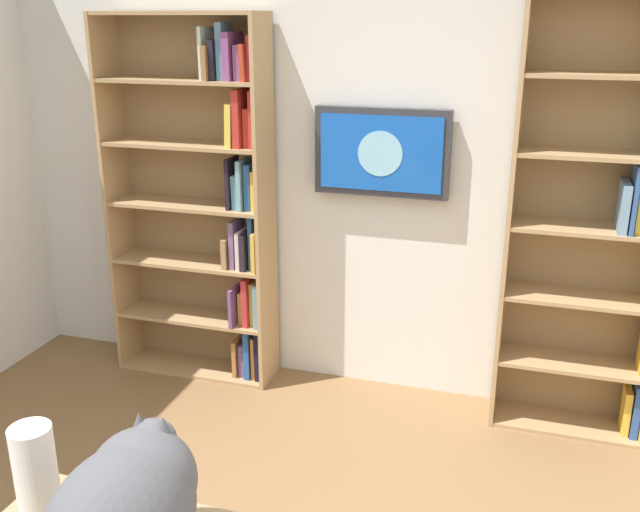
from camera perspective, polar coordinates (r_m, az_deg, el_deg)
The scene contains 6 objects.
wall_back at distance 3.80m, azimuth 5.40°, elevation 8.30°, with size 4.52×0.06×2.70m, color silver.
bookshelf_left at distance 3.63m, azimuth 23.36°, elevation 2.47°, with size 0.86×0.28×2.15m.
bookshelf_right at distance 4.02m, azimuth -8.90°, elevation 4.13°, with size 0.94×0.28×2.06m.
wall_mounted_tv at distance 3.71m, azimuth 4.99°, elevation 8.32°, with size 0.71×0.07×0.46m.
cat at distance 1.79m, azimuth -15.36°, elevation -19.18°, with size 0.31×0.60×0.36m.
paper_towel_roll at distance 2.05m, azimuth -21.94°, elevation -16.00°, with size 0.11×0.11×0.27m, color white.
Camera 1 is at (-0.76, 1.42, 2.04)m, focal length 39.66 mm.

